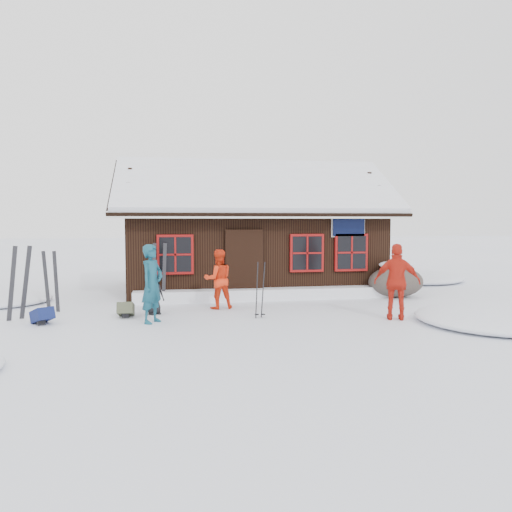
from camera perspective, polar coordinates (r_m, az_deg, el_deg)
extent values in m
plane|color=white|center=(12.28, -3.81, -6.81)|extent=(120.00, 120.00, 0.00)
cube|color=black|center=(17.26, -0.66, 0.50)|extent=(8.00, 5.00, 2.50)
cube|color=black|center=(15.80, 0.21, 7.80)|extent=(8.90, 3.14, 1.88)
cube|color=black|center=(18.71, -1.40, 7.21)|extent=(8.90, 3.14, 1.88)
cube|color=white|center=(15.81, 0.21, 8.31)|extent=(8.72, 3.07, 1.86)
cube|color=white|center=(18.72, -1.40, 7.64)|extent=(8.72, 3.07, 1.86)
cube|color=white|center=(17.33, -0.67, 10.35)|extent=(8.81, 0.22, 0.14)
cube|color=silver|center=(14.32, 1.25, 4.71)|extent=(8.90, 0.10, 0.20)
cube|color=black|center=(14.67, -1.36, -1.09)|extent=(1.00, 0.10, 2.00)
cube|color=black|center=(15.39, 10.53, 3.37)|extent=(1.00, 0.06, 0.60)
cube|color=maroon|center=(14.47, -9.21, 0.18)|extent=(1.04, 0.10, 1.14)
cube|color=black|center=(14.43, -9.21, 0.16)|extent=(0.90, 0.04, 1.00)
cube|color=maroon|center=(15.03, 5.82, 0.35)|extent=(1.04, 0.10, 1.14)
cube|color=black|center=(15.00, 5.86, 0.34)|extent=(0.90, 0.04, 1.00)
cube|color=maroon|center=(15.47, 10.82, 0.40)|extent=(1.04, 0.10, 1.14)
cube|color=black|center=(15.44, 10.87, 0.39)|extent=(0.90, 0.04, 1.00)
cube|color=white|center=(14.67, 1.09, -4.34)|extent=(7.60, 0.60, 0.35)
ellipsoid|color=white|center=(15.89, -27.21, -4.78)|extent=(2.80, 2.80, 0.34)
ellipsoid|color=white|center=(12.58, 25.84, -6.95)|extent=(3.60, 3.60, 0.43)
ellipsoid|color=white|center=(20.38, 17.23, -2.67)|extent=(4.00, 4.00, 0.48)
imported|color=#124557|center=(11.51, -11.79, -3.12)|extent=(0.72, 0.78, 1.78)
imported|color=red|center=(13.14, -4.33, -2.65)|extent=(0.84, 0.69, 1.56)
imported|color=red|center=(12.07, 15.83, -2.86)|extent=(1.13, 0.81, 1.78)
imported|color=black|center=(12.60, -11.58, -4.26)|extent=(0.59, 0.53, 1.02)
ellipsoid|color=#504640|center=(15.72, 15.68, -2.86)|extent=(1.69, 1.27, 0.93)
ellipsoid|color=white|center=(15.68, 15.71, -1.39)|extent=(1.07, 0.77, 0.24)
cube|color=black|center=(12.91, -26.11, -2.90)|extent=(0.25, 0.25, 1.78)
cube|color=black|center=(12.96, -24.83, -2.83)|extent=(0.34, 0.07, 1.78)
cube|color=black|center=(13.79, -22.84, -2.78)|extent=(0.20, 0.07, 1.60)
cube|color=black|center=(13.67, -21.88, -2.81)|extent=(0.17, 0.12, 1.60)
cube|color=black|center=(14.27, -11.60, -2.04)|extent=(0.17, 0.07, 1.74)
cube|color=black|center=(14.28, -10.46, -2.02)|extent=(0.17, 0.06, 1.74)
cylinder|color=black|center=(11.87, 0.10, -4.00)|extent=(0.10, 0.12, 1.38)
cylinder|color=black|center=(11.90, 0.80, -3.98)|extent=(0.10, 0.12, 1.38)
cube|color=#121C4E|center=(12.22, -23.22, -6.54)|extent=(0.59, 0.62, 0.27)
cube|color=#484C36|center=(12.43, -14.66, -6.18)|extent=(0.39, 0.50, 0.27)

